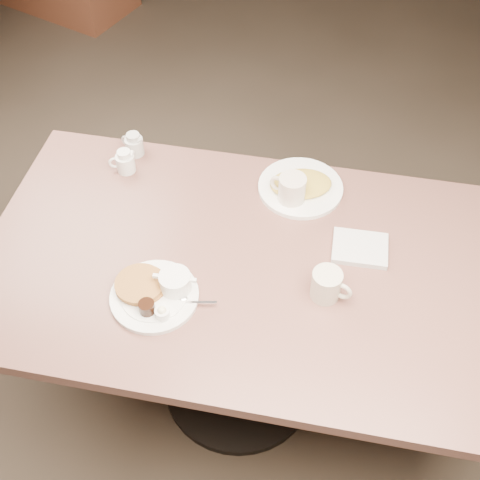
% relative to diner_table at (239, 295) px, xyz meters
% --- Properties ---
extents(room, '(7.04, 8.04, 2.84)m').
position_rel_diner_table_xyz_m(room, '(0.00, 0.00, 0.82)').
color(room, '#4C3F33').
rests_on(room, ground).
extents(diner_table, '(1.50, 0.90, 0.75)m').
position_rel_diner_table_xyz_m(diner_table, '(0.00, 0.00, 0.00)').
color(diner_table, '#84564C').
rests_on(diner_table, ground).
extents(main_plate, '(0.30, 0.26, 0.07)m').
position_rel_diner_table_xyz_m(main_plate, '(-0.20, -0.16, 0.19)').
color(main_plate, white).
rests_on(main_plate, diner_table).
extents(coffee_mug_near, '(0.13, 0.10, 0.09)m').
position_rel_diner_table_xyz_m(coffee_mug_near, '(0.26, -0.07, 0.22)').
color(coffee_mug_near, beige).
rests_on(coffee_mug_near, diner_table).
extents(napkin, '(0.16, 0.13, 0.02)m').
position_rel_diner_table_xyz_m(napkin, '(0.34, 0.11, 0.18)').
color(napkin, silver).
rests_on(napkin, diner_table).
extents(coffee_mug_far, '(0.13, 0.11, 0.10)m').
position_rel_diner_table_xyz_m(coffee_mug_far, '(0.11, 0.26, 0.22)').
color(coffee_mug_far, silver).
rests_on(coffee_mug_far, diner_table).
extents(creamer_left, '(0.09, 0.06, 0.08)m').
position_rel_diner_table_xyz_m(creamer_left, '(-0.44, 0.30, 0.21)').
color(creamer_left, white).
rests_on(creamer_left, diner_table).
extents(creamer_right, '(0.09, 0.07, 0.08)m').
position_rel_diner_table_xyz_m(creamer_right, '(-0.43, 0.39, 0.21)').
color(creamer_right, beige).
rests_on(creamer_right, diner_table).
extents(hash_plate, '(0.34, 0.34, 0.04)m').
position_rel_diner_table_xyz_m(hash_plate, '(0.14, 0.32, 0.18)').
color(hash_plate, white).
rests_on(hash_plate, diner_table).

